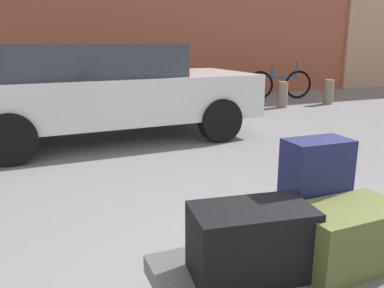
% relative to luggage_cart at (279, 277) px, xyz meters
% --- Properties ---
extents(luggage_cart, '(1.25, 0.71, 0.34)m').
position_rel_luggage_cart_xyz_m(luggage_cart, '(0.00, 0.00, 0.00)').
color(luggage_cart, '#4C4C51').
rests_on(luggage_cart, ground_plane).
extents(suitcase_navy_stacked_top, '(0.36, 0.22, 0.59)m').
position_rel_luggage_cart_xyz_m(suitcase_navy_stacked_top, '(0.32, 0.16, 0.37)').
color(suitcase_navy_stacked_top, '#191E47').
rests_on(suitcase_navy_stacked_top, luggage_cart).
extents(duffel_bag_black_center, '(0.61, 0.40, 0.35)m').
position_rel_luggage_cart_xyz_m(duffel_bag_black_center, '(-0.18, -0.01, 0.25)').
color(duffel_bag_black_center, black).
rests_on(duffel_bag_black_center, luggage_cart).
extents(duffel_bag_olive_front_left, '(0.57, 0.35, 0.32)m').
position_rel_luggage_cart_xyz_m(duffel_bag_olive_front_left, '(0.31, -0.12, 0.23)').
color(duffel_bag_olive_front_left, '#4C5128').
rests_on(duffel_bag_olive_front_left, luggage_cart).
extents(parked_car, '(4.37, 2.06, 1.42)m').
position_rel_luggage_cart_xyz_m(parked_car, '(-0.06, 4.47, 0.49)').
color(parked_car, silver).
rests_on(parked_car, ground_plane).
extents(bicycle_leaning, '(1.74, 0.41, 0.96)m').
position_rel_luggage_cart_xyz_m(bicycle_leaning, '(4.83, 7.17, 0.11)').
color(bicycle_leaning, black).
rests_on(bicycle_leaning, ground_plane).
extents(bollard_kerb_near, '(0.22, 0.22, 0.57)m').
position_rel_luggage_cart_xyz_m(bollard_kerb_near, '(2.75, 5.98, 0.02)').
color(bollard_kerb_near, '#72665B').
rests_on(bollard_kerb_near, ground_plane).
extents(bollard_kerb_mid, '(0.22, 0.22, 0.57)m').
position_rel_luggage_cart_xyz_m(bollard_kerb_mid, '(4.13, 5.98, 0.02)').
color(bollard_kerb_mid, '#72665B').
rests_on(bollard_kerb_mid, ground_plane).
extents(bollard_kerb_far, '(0.22, 0.22, 0.57)m').
position_rel_luggage_cart_xyz_m(bollard_kerb_far, '(5.42, 5.98, 0.02)').
color(bollard_kerb_far, '#72665B').
rests_on(bollard_kerb_far, ground_plane).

